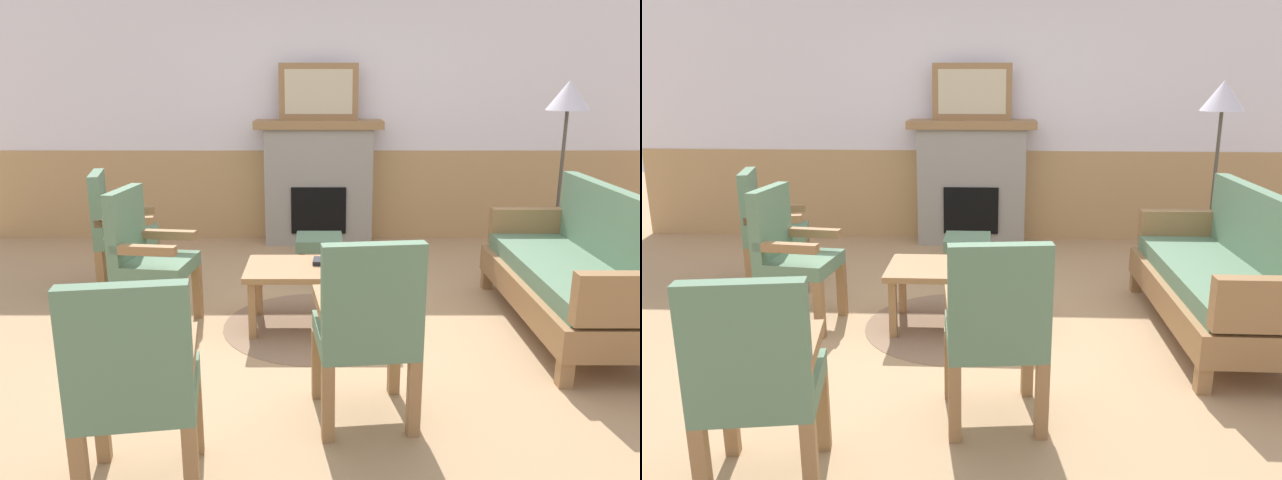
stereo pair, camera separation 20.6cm
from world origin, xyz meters
TOP-DOWN VIEW (x-y plane):
  - ground_plane at (0.00, 0.00)m, footprint 14.00×14.00m
  - wall_back at (0.00, 2.60)m, footprint 7.20×0.14m
  - fireplace at (0.00, 2.35)m, footprint 1.30×0.44m
  - framed_picture at (0.00, 2.35)m, footprint 0.80×0.04m
  - couch at (1.75, 0.02)m, footprint 0.70×1.80m
  - coffee_table at (-0.02, 0.06)m, footprint 0.96×0.56m
  - round_rug at (-0.02, 0.06)m, footprint 1.30×1.30m
  - book_on_table at (0.06, 0.13)m, footprint 0.19×0.16m
  - footstool at (0.01, 1.19)m, footprint 0.40×0.40m
  - armchair_near_fireplace at (-1.18, 0.05)m, footprint 0.53×0.53m
  - armchair_by_window_left at (-1.62, 0.82)m, footprint 0.58×0.58m
  - armchair_front_left at (0.25, -1.20)m, footprint 0.53×0.53m
  - armchair_front_center at (-0.72, -1.77)m, footprint 0.55×0.55m
  - floor_lamp_by_couch at (2.12, 1.34)m, footprint 0.36×0.36m

SIDE VIEW (x-z plane):
  - ground_plane at x=0.00m, z-range 0.00..0.00m
  - round_rug at x=-0.02m, z-range 0.00..0.01m
  - footstool at x=0.01m, z-range 0.10..0.46m
  - coffee_table at x=-0.02m, z-range 0.17..0.61m
  - couch at x=1.75m, z-range -0.09..0.89m
  - book_on_table at x=0.06m, z-range 0.44..0.47m
  - armchair_near_fireplace at x=-1.18m, z-range 0.05..1.03m
  - armchair_by_window_left at x=-1.62m, z-range 0.05..1.03m
  - armchair_front_left at x=0.25m, z-range 0.05..1.03m
  - armchair_front_center at x=-0.72m, z-range 0.05..1.03m
  - fireplace at x=0.00m, z-range 0.01..1.29m
  - wall_back at x=0.00m, z-range -0.04..2.66m
  - floor_lamp_by_couch at x=2.12m, z-range 0.61..2.29m
  - framed_picture at x=0.00m, z-range 1.28..1.84m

